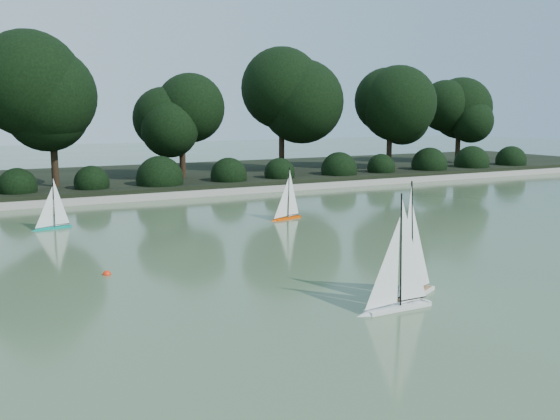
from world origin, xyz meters
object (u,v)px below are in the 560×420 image
sailboat_orange (285,211)px  race_buoy (107,275)px  sailboat_white_a (393,292)px  sailboat_teal (50,220)px  sailboat_white_b (417,277)px

sailboat_orange → race_buoy: bearing=-147.2°
sailboat_white_a → sailboat_orange: 6.68m
sailboat_teal → race_buoy: bearing=-86.9°
sailboat_white_a → race_buoy: sailboat_white_a is taller
sailboat_white_b → sailboat_orange: 6.16m
sailboat_orange → sailboat_teal: size_ratio=1.07×
sailboat_white_b → sailboat_white_a: bearing=-152.3°
sailboat_white_a → sailboat_white_b: 0.78m
sailboat_white_a → sailboat_teal: size_ratio=1.31×
race_buoy → sailboat_white_b: bearing=-41.3°
sailboat_white_b → sailboat_orange: bearing=78.5°
sailboat_white_a → sailboat_teal: bearing=111.3°
sailboat_white_a → sailboat_orange: size_ratio=1.23×
race_buoy → sailboat_white_a: bearing=-50.8°
sailboat_orange → race_buoy: size_ratio=9.84×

